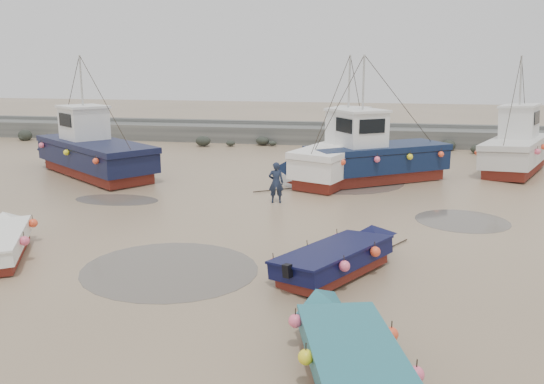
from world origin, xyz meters
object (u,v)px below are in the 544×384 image
Objects in this scene: dinghy_2 at (349,349)px; cabin_boat_2 at (367,156)px; dinghy_0 at (4,239)px; cabin_boat_1 at (344,153)px; dinghy_1 at (342,255)px; person at (276,203)px; cabin_boat_3 at (519,147)px; cabin_boat_0 at (89,150)px.

dinghy_2 is 17.14m from cabin_boat_2.
cabin_boat_1 is (10.19, 13.04, 0.80)m from dinghy_0.
person is (-3.15, 7.29, -0.55)m from dinghy_1.
cabin_boat_1 is 10.03m from cabin_boat_3.
cabin_boat_2 is (14.71, 0.47, 0.04)m from cabin_boat_0.
dinghy_1 is 0.58× the size of cabin_boat_2.
dinghy_1 is 0.57× the size of cabin_boat_1.
person is at bearing 19.82° from dinghy_0.
person is at bearing 108.53° from cabin_boat_2.
dinghy_2 is (0.35, -5.20, 0.00)m from dinghy_1.
cabin_boat_1 is at bearing 26.04° from dinghy_0.
cabin_boat_0 reaches higher than person.
cabin_boat_2 is 1.10× the size of cabin_boat_3.
cabin_boat_2 reaches higher than dinghy_2.
dinghy_0 reaches higher than person.
dinghy_0 is at bearing -106.01° from cabin_boat_1.
cabin_boat_3 is (19.60, 16.48, 0.83)m from dinghy_0.
dinghy_0 and dinghy_1 have the same top height.
person is (-3.87, -4.63, -1.33)m from cabin_boat_2.
cabin_boat_2 is (0.72, 11.91, 0.79)m from dinghy_1.
cabin_boat_2 is at bearing 21.38° from dinghy_0.
cabin_boat_1 is at bearing 26.75° from cabin_boat_2.
cabin_boat_0 reaches higher than dinghy_0.
person is at bearing -94.81° from cabin_boat_1.
dinghy_0 is 12.34m from cabin_boat_0.
person is (-2.70, -5.35, -1.34)m from cabin_boat_1.
dinghy_0 is 0.57× the size of cabin_boat_1.
dinghy_1 is (10.63, 0.40, -0.00)m from dinghy_0.
cabin_boat_0 is 23.43m from cabin_boat_3.
cabin_boat_0 and cabin_boat_1 have the same top height.
cabin_boat_0 is at bearing 60.25° from cabin_boat_2.
dinghy_1 is 5.21m from dinghy_2.
cabin_boat_0 is at bearing -153.00° from cabin_boat_1.
dinghy_2 is 0.68× the size of cabin_boat_3.
cabin_boat_3 is (8.62, 21.28, 0.83)m from dinghy_2.
cabin_boat_2 is at bearing -127.23° from cabin_boat_3.
dinghy_0 is at bearing -113.97° from cabin_boat_3.
cabin_boat_0 is 13.60m from cabin_boat_1.
dinghy_0 is at bearing -144.19° from dinghy_1.
cabin_boat_0 is at bearing -142.62° from cabin_boat_3.
cabin_boat_3 is at bearing -94.77° from cabin_boat_2.
cabin_boat_1 reaches higher than dinghy_0.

